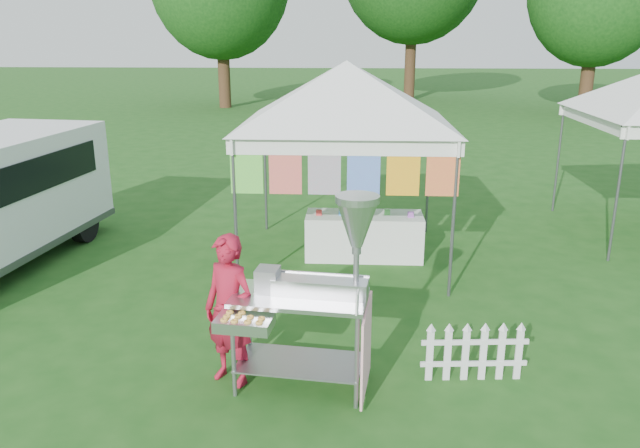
{
  "coord_description": "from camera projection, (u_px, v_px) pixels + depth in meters",
  "views": [
    {
      "loc": [
        0.12,
        -5.7,
        3.36
      ],
      "look_at": [
        -0.28,
        1.69,
        1.1
      ],
      "focal_mm": 35.0,
      "sensor_mm": 36.0,
      "label": 1
    }
  ],
  "objects": [
    {
      "name": "ground",
      "position": [
        339.0,
        374.0,
        6.44
      ],
      "size": [
        120.0,
        120.0,
        0.0
      ],
      "primitive_type": "plane",
      "color": "#1A4C15",
      "rests_on": "ground"
    },
    {
      "name": "canopy_main",
      "position": [
        347.0,
        61.0,
        8.9
      ],
      "size": [
        4.24,
        4.24,
        3.45
      ],
      "color": "#59595E",
      "rests_on": "ground"
    },
    {
      "name": "donut_cart",
      "position": [
        321.0,
        280.0,
        5.83
      ],
      "size": [
        1.51,
        0.93,
        1.97
      ],
      "rotation": [
        0.0,
        0.0,
        -0.12
      ],
      "color": "gray",
      "rests_on": "ground"
    },
    {
      "name": "vendor",
      "position": [
        229.0,
        311.0,
        6.09
      ],
      "size": [
        0.67,
        0.6,
        1.54
      ],
      "primitive_type": "imported",
      "rotation": [
        0.0,
        0.0,
        -0.51
      ],
      "color": "maroon",
      "rests_on": "ground"
    },
    {
      "name": "picket_fence",
      "position": [
        474.0,
        354.0,
        6.25
      ],
      "size": [
        1.08,
        0.11,
        0.56
      ],
      "rotation": [
        0.0,
        0.0,
        0.08
      ],
      "color": "white",
      "rests_on": "ground"
    },
    {
      "name": "display_table",
      "position": [
        364.0,
        236.0,
        9.71
      ],
      "size": [
        1.8,
        0.7,
        0.69
      ],
      "primitive_type": "cube",
      "color": "white",
      "rests_on": "ground"
    }
  ]
}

